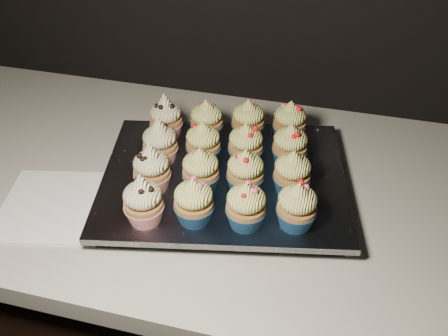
# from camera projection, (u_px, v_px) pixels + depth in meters

# --- Properties ---
(cabinet) EXTENTS (2.40, 0.60, 0.86)m
(cabinet) POSITION_uv_depth(u_px,v_px,m) (179.00, 317.00, 1.24)
(cabinet) COLOR black
(cabinet) RESTS_ON ground
(worktop) EXTENTS (2.44, 0.64, 0.04)m
(worktop) POSITION_uv_depth(u_px,v_px,m) (165.00, 178.00, 0.96)
(worktop) COLOR beige
(worktop) RESTS_ON cabinet
(napkin) EXTENTS (0.22, 0.22, 0.00)m
(napkin) POSITION_uv_depth(u_px,v_px,m) (55.00, 205.00, 0.87)
(napkin) COLOR white
(napkin) RESTS_ON worktop
(baking_tray) EXTENTS (0.45, 0.37, 0.02)m
(baking_tray) POSITION_uv_depth(u_px,v_px,m) (224.00, 185.00, 0.90)
(baking_tray) COLOR black
(baking_tray) RESTS_ON worktop
(foil_lining) EXTENTS (0.49, 0.41, 0.01)m
(foil_lining) POSITION_uv_depth(u_px,v_px,m) (224.00, 178.00, 0.89)
(foil_lining) COLOR silver
(foil_lining) RESTS_ON baking_tray
(cupcake_0) EXTENTS (0.06, 0.06, 0.10)m
(cupcake_0) POSITION_uv_depth(u_px,v_px,m) (143.00, 201.00, 0.77)
(cupcake_0) COLOR red
(cupcake_0) RESTS_ON foil_lining
(cupcake_1) EXTENTS (0.06, 0.06, 0.08)m
(cupcake_1) POSITION_uv_depth(u_px,v_px,m) (194.00, 202.00, 0.77)
(cupcake_1) COLOR navy
(cupcake_1) RESTS_ON foil_lining
(cupcake_2) EXTENTS (0.06, 0.06, 0.08)m
(cupcake_2) POSITION_uv_depth(u_px,v_px,m) (246.00, 206.00, 0.77)
(cupcake_2) COLOR navy
(cupcake_2) RESTS_ON foil_lining
(cupcake_3) EXTENTS (0.06, 0.06, 0.08)m
(cupcake_3) POSITION_uv_depth(u_px,v_px,m) (297.00, 207.00, 0.76)
(cupcake_3) COLOR navy
(cupcake_3) RESTS_ON foil_lining
(cupcake_4) EXTENTS (0.06, 0.06, 0.10)m
(cupcake_4) POSITION_uv_depth(u_px,v_px,m) (152.00, 169.00, 0.83)
(cupcake_4) COLOR red
(cupcake_4) RESTS_ON foil_lining
(cupcake_5) EXTENTS (0.06, 0.06, 0.08)m
(cupcake_5) POSITION_uv_depth(u_px,v_px,m) (201.00, 171.00, 0.83)
(cupcake_5) COLOR navy
(cupcake_5) RESTS_ON foil_lining
(cupcake_6) EXTENTS (0.06, 0.06, 0.08)m
(cupcake_6) POSITION_uv_depth(u_px,v_px,m) (245.00, 172.00, 0.83)
(cupcake_6) COLOR navy
(cupcake_6) RESTS_ON foil_lining
(cupcake_7) EXTENTS (0.06, 0.06, 0.08)m
(cupcake_7) POSITION_uv_depth(u_px,v_px,m) (292.00, 173.00, 0.83)
(cupcake_7) COLOR navy
(cupcake_7) RESTS_ON foil_lining
(cupcake_8) EXTENTS (0.06, 0.06, 0.10)m
(cupcake_8) POSITION_uv_depth(u_px,v_px,m) (160.00, 143.00, 0.89)
(cupcake_8) COLOR red
(cupcake_8) RESTS_ON foil_lining
(cupcake_9) EXTENTS (0.06, 0.06, 0.08)m
(cupcake_9) POSITION_uv_depth(u_px,v_px,m) (203.00, 143.00, 0.89)
(cupcake_9) COLOR navy
(cupcake_9) RESTS_ON foil_lining
(cupcake_10) EXTENTS (0.06, 0.06, 0.08)m
(cupcake_10) POSITION_uv_depth(u_px,v_px,m) (246.00, 145.00, 0.89)
(cupcake_10) COLOR navy
(cupcake_10) RESTS_ON foil_lining
(cupcake_11) EXTENTS (0.06, 0.06, 0.08)m
(cupcake_11) POSITION_uv_depth(u_px,v_px,m) (290.00, 146.00, 0.89)
(cupcake_11) COLOR navy
(cupcake_11) RESTS_ON foil_lining
(cupcake_12) EXTENTS (0.06, 0.06, 0.10)m
(cupcake_12) POSITION_uv_depth(u_px,v_px,m) (166.00, 118.00, 0.95)
(cupcake_12) COLOR red
(cupcake_12) RESTS_ON foil_lining
(cupcake_13) EXTENTS (0.06, 0.06, 0.08)m
(cupcake_13) POSITION_uv_depth(u_px,v_px,m) (207.00, 121.00, 0.95)
(cupcake_13) COLOR navy
(cupcake_13) RESTS_ON foil_lining
(cupcake_14) EXTENTS (0.06, 0.06, 0.08)m
(cupcake_14) POSITION_uv_depth(u_px,v_px,m) (248.00, 121.00, 0.95)
(cupcake_14) COLOR navy
(cupcake_14) RESTS_ON foil_lining
(cupcake_15) EXTENTS (0.06, 0.06, 0.08)m
(cupcake_15) POSITION_uv_depth(u_px,v_px,m) (289.00, 122.00, 0.95)
(cupcake_15) COLOR navy
(cupcake_15) RESTS_ON foil_lining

